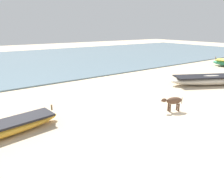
% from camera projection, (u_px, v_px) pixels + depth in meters
% --- Properties ---
extents(ground, '(80.00, 80.00, 0.00)m').
position_uv_depth(ground, '(203.00, 128.00, 7.13)').
color(ground, beige).
extents(sea_water, '(60.00, 20.00, 0.08)m').
position_uv_depth(sea_water, '(38.00, 60.00, 21.55)').
color(sea_water, slate).
rests_on(sea_water, ground).
extents(fishing_boat_1, '(4.88, 3.25, 0.75)m').
position_uv_depth(fishing_boat_1, '(211.00, 80.00, 12.40)').
color(fishing_boat_1, beige).
rests_on(fishing_boat_1, ground).
extents(fishing_boat_2, '(3.84, 1.30, 0.61)m').
position_uv_depth(fishing_boat_2, '(1.00, 130.00, 6.51)').
color(fishing_boat_2, gold).
rests_on(fishing_boat_2, ground).
extents(calf_near_dark, '(0.89, 0.52, 0.60)m').
position_uv_depth(calf_near_dark, '(173.00, 101.00, 8.41)').
color(calf_near_dark, '#4C3323').
rests_on(calf_near_dark, ground).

